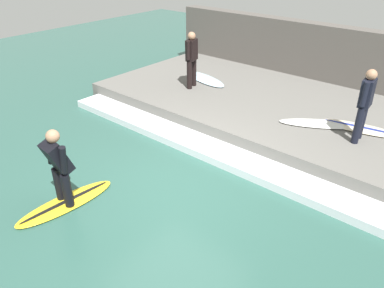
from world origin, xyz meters
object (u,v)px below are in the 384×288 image
at_px(surfer_waiting_near, 365,102).
at_px(surfboard_waiting_far, 205,79).
at_px(surfboard_spare, 321,124).
at_px(surfboard_riding, 66,203).
at_px(surfer_riding, 58,164).
at_px(surfer_waiting_far, 192,57).
at_px(surfboard_waiting_near, 361,128).

relative_size(surfer_waiting_near, surfboard_waiting_far, 0.85).
bearing_deg(surfboard_spare, surfboard_riding, 154.39).
relative_size(surfer_riding, surfboard_spare, 0.76).
distance_m(surfboard_riding, surfboard_spare, 5.60).
bearing_deg(surfboard_waiting_far, surfer_waiting_near, -100.76).
bearing_deg(surfboard_waiting_far, surfer_waiting_far, -172.94).
distance_m(surfer_riding, surfboard_spare, 5.60).
height_order(surfer_riding, surfboard_waiting_far, surfer_riding).
bearing_deg(surfboard_waiting_far, surfboard_riding, -165.76).
distance_m(surfer_waiting_far, surfboard_waiting_far, 1.09).
height_order(surfer_riding, surfboard_waiting_near, surfer_riding).
bearing_deg(surfer_waiting_near, surfboard_riding, 146.00).
relative_size(surfboard_waiting_near, surfboard_spare, 0.95).
distance_m(surfboard_waiting_far, surfboard_spare, 3.93).
bearing_deg(surfer_riding, surfboard_waiting_far, 14.24).
bearing_deg(surfboard_spare, surfer_waiting_near, -104.36).
relative_size(surfboard_waiting_near, surfer_waiting_far, 1.15).
xyz_separation_m(surfboard_waiting_far, surfboard_spare, (-0.68, -3.87, 0.00)).
height_order(surfboard_waiting_near, surfboard_spare, surfboard_waiting_near).
height_order(surfboard_waiting_far, surfboard_spare, same).
height_order(surfboard_riding, surfboard_waiting_near, surfboard_waiting_near).
bearing_deg(surfboard_riding, surfboard_spare, -25.61).
bearing_deg(surfer_riding, surfboard_waiting_near, -30.47).
height_order(surfer_waiting_far, surfboard_spare, surfer_waiting_far).
bearing_deg(surfboard_riding, surfer_waiting_far, 15.22).
bearing_deg(surfer_waiting_far, surfer_waiting_near, -92.34).
xyz_separation_m(surfboard_riding, surfboard_spare, (5.04, -2.42, 0.42)).
height_order(surfer_waiting_near, surfboard_waiting_near, surfer_waiting_near).
distance_m(surfer_waiting_near, surfboard_waiting_near, 0.99).
relative_size(surfboard_riding, surfboard_waiting_far, 1.04).
xyz_separation_m(surfer_riding, surfboard_spare, (5.04, -2.42, -0.38)).
xyz_separation_m(surfboard_riding, surfboard_waiting_near, (5.38, -3.16, 0.43)).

